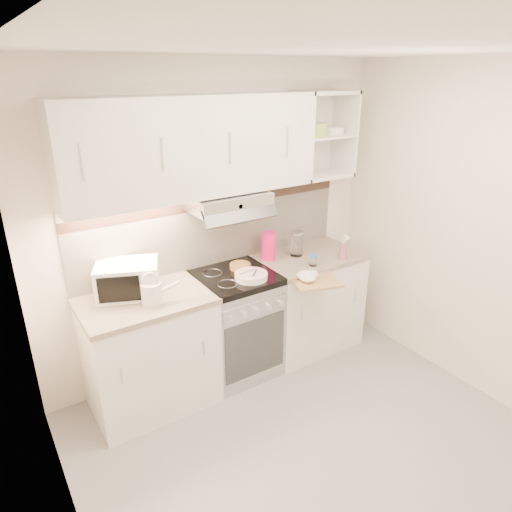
# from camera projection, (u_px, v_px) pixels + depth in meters

# --- Properties ---
(ground) EXTENTS (3.00, 3.00, 0.00)m
(ground) POSITION_uv_depth(u_px,v_px,m) (320.00, 451.00, 3.10)
(ground) COLOR gray
(ground) RESTS_ON ground
(room_shell) EXTENTS (3.04, 2.84, 2.52)m
(room_shell) POSITION_uv_depth(u_px,v_px,m) (295.00, 207.00, 2.77)
(room_shell) COLOR white
(room_shell) RESTS_ON ground
(base_cabinet_left) EXTENTS (0.90, 0.60, 0.86)m
(base_cabinet_left) POSITION_uv_depth(u_px,v_px,m) (150.00, 354.00, 3.41)
(base_cabinet_left) COLOR white
(base_cabinet_left) RESTS_ON ground
(worktop_left) EXTENTS (0.92, 0.62, 0.04)m
(worktop_left) POSITION_uv_depth(u_px,v_px,m) (145.00, 301.00, 3.24)
(worktop_left) COLOR gray
(worktop_left) RESTS_ON base_cabinet_left
(base_cabinet_right) EXTENTS (0.90, 0.60, 0.86)m
(base_cabinet_right) POSITION_uv_depth(u_px,v_px,m) (306.00, 302.00, 4.17)
(base_cabinet_right) COLOR white
(base_cabinet_right) RESTS_ON ground
(worktop_right) EXTENTS (0.92, 0.62, 0.04)m
(worktop_right) POSITION_uv_depth(u_px,v_px,m) (309.00, 257.00, 4.00)
(worktop_right) COLOR gray
(worktop_right) RESTS_ON base_cabinet_right
(electric_range) EXTENTS (0.60, 0.60, 0.90)m
(electric_range) POSITION_uv_depth(u_px,v_px,m) (236.00, 324.00, 3.78)
(electric_range) COLOR #B7B7BC
(electric_range) RESTS_ON ground
(microwave) EXTENTS (0.52, 0.46, 0.24)m
(microwave) POSITION_uv_depth(u_px,v_px,m) (128.00, 279.00, 3.24)
(microwave) COLOR white
(microwave) RESTS_ON worktop_left
(watering_can) EXTENTS (0.27, 0.14, 0.24)m
(watering_can) POSITION_uv_depth(u_px,v_px,m) (153.00, 292.00, 3.14)
(watering_can) COLOR white
(watering_can) RESTS_ON worktop_left
(plate_stack) EXTENTS (0.26, 0.26, 0.05)m
(plate_stack) POSITION_uv_depth(u_px,v_px,m) (251.00, 276.00, 3.53)
(plate_stack) COLOR white
(plate_stack) RESTS_ON electric_range
(bread_loaf) EXTENTS (0.17, 0.17, 0.04)m
(bread_loaf) POSITION_uv_depth(u_px,v_px,m) (240.00, 266.00, 3.71)
(bread_loaf) COLOR tan
(bread_loaf) RESTS_ON electric_range
(pink_pitcher) EXTENTS (0.13, 0.12, 0.24)m
(pink_pitcher) POSITION_uv_depth(u_px,v_px,m) (268.00, 246.00, 3.86)
(pink_pitcher) COLOR #FF0E6C
(pink_pitcher) RESTS_ON worktop_right
(glass_jar) EXTENTS (0.12, 0.12, 0.22)m
(glass_jar) POSITION_uv_depth(u_px,v_px,m) (296.00, 243.00, 3.95)
(glass_jar) COLOR silver
(glass_jar) RESTS_ON worktop_right
(spice_jar) EXTENTS (0.07, 0.07, 0.10)m
(spice_jar) POSITION_uv_depth(u_px,v_px,m) (313.00, 260.00, 3.76)
(spice_jar) COLOR white
(spice_jar) RESTS_ON worktop_right
(spray_bottle) EXTENTS (0.08, 0.08, 0.22)m
(spray_bottle) POSITION_uv_depth(u_px,v_px,m) (343.00, 249.00, 3.90)
(spray_bottle) COLOR pink
(spray_bottle) RESTS_ON worktop_right
(cutting_board) EXTENTS (0.44, 0.41, 0.02)m
(cutting_board) POSITION_uv_depth(u_px,v_px,m) (315.00, 281.00, 3.58)
(cutting_board) COLOR #B07054
(cutting_board) RESTS_ON base_cabinet_right
(dish_towel) EXTENTS (0.28, 0.25, 0.07)m
(dish_towel) POSITION_uv_depth(u_px,v_px,m) (311.00, 275.00, 3.58)
(dish_towel) COLOR silver
(dish_towel) RESTS_ON cutting_board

